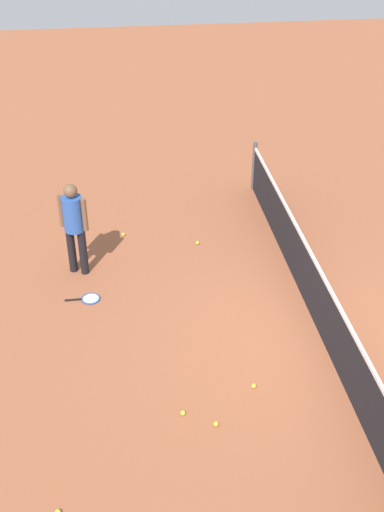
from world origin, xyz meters
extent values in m
plane|color=#9E5638|center=(0.00, 0.00, 0.00)|extent=(40.00, 40.00, 0.00)
cylinder|color=#4C4C51|center=(-5.00, 0.00, 0.54)|extent=(0.09, 0.09, 1.07)
cube|color=black|center=(0.00, 0.00, 0.46)|extent=(10.00, 0.02, 0.91)
cube|color=white|center=(0.00, 0.00, 0.94)|extent=(10.00, 0.04, 0.06)
cylinder|color=black|center=(-2.21, -3.59, 0.42)|extent=(0.19, 0.19, 0.85)
cylinder|color=black|center=(-2.31, -3.79, 0.42)|extent=(0.19, 0.19, 0.85)
cylinder|color=#2D59B2|center=(-2.26, -3.69, 1.16)|extent=(0.45, 0.45, 0.62)
cylinder|color=brown|center=(-2.16, -3.50, 1.18)|extent=(0.12, 0.12, 0.58)
cylinder|color=brown|center=(-2.35, -3.88, 1.18)|extent=(0.12, 0.12, 0.58)
sphere|color=brown|center=(-2.26, -3.69, 1.58)|extent=(0.31, 0.31, 0.23)
torus|color=blue|center=(-1.42, -3.49, 0.01)|extent=(0.31, 0.31, 0.02)
cylinder|color=silver|center=(-1.42, -3.49, 0.01)|extent=(0.27, 0.27, 0.00)
cylinder|color=black|center=(-1.42, -3.78, 0.02)|extent=(0.03, 0.28, 0.03)
sphere|color=#C6E033|center=(-2.87, -1.52, 0.03)|extent=(0.07, 0.07, 0.07)
sphere|color=#C6E033|center=(0.92, -1.25, 0.03)|extent=(0.07, 0.07, 0.07)
sphere|color=#C6E033|center=(1.52, -1.88, 0.03)|extent=(0.07, 0.07, 0.07)
sphere|color=#C6E033|center=(1.28, -2.28, 0.03)|extent=(0.07, 0.07, 0.07)
sphere|color=#C6E033|center=(-3.36, -2.88, 0.03)|extent=(0.07, 0.07, 0.07)
sphere|color=#C6E033|center=(2.56, -3.84, 0.03)|extent=(0.07, 0.07, 0.07)
camera|label=1|loc=(7.03, -2.91, 6.29)|focal=44.18mm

